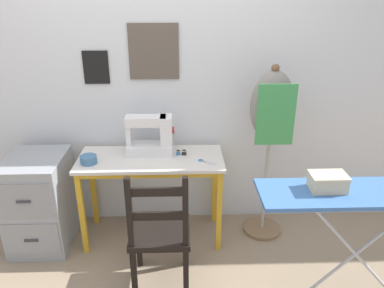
% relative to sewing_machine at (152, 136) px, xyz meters
% --- Properties ---
extents(ground_plane, '(14.00, 14.00, 0.00)m').
position_rel_sewing_machine_xyz_m(ground_plane, '(-0.01, -0.32, -0.86)').
color(ground_plane, gray).
extents(wall_back, '(10.00, 0.07, 2.55)m').
position_rel_sewing_machine_xyz_m(wall_back, '(-0.01, 0.22, 0.41)').
color(wall_back, silver).
rests_on(wall_back, ground_plane).
extents(sewing_table, '(1.12, 0.48, 0.72)m').
position_rel_sewing_machine_xyz_m(sewing_table, '(-0.01, -0.10, -0.24)').
color(sewing_table, silver).
rests_on(sewing_table, ground_plane).
extents(sewing_machine, '(0.37, 0.17, 0.33)m').
position_rel_sewing_machine_xyz_m(sewing_machine, '(0.00, 0.00, 0.00)').
color(sewing_machine, white).
rests_on(sewing_machine, sewing_table).
extents(fabric_bowl, '(0.12, 0.12, 0.06)m').
position_rel_sewing_machine_xyz_m(fabric_bowl, '(-0.47, -0.17, -0.11)').
color(fabric_bowl, teal).
rests_on(fabric_bowl, sewing_table).
extents(scissors, '(0.14, 0.12, 0.01)m').
position_rel_sewing_machine_xyz_m(scissors, '(0.39, -0.17, -0.14)').
color(scissors, silver).
rests_on(scissors, sewing_table).
extents(thread_spool_near_machine, '(0.04, 0.04, 0.04)m').
position_rel_sewing_machine_xyz_m(thread_spool_near_machine, '(0.20, -0.04, -0.13)').
color(thread_spool_near_machine, '#2875C1').
rests_on(thread_spool_near_machine, sewing_table).
extents(thread_spool_mid_table, '(0.04, 0.04, 0.04)m').
position_rel_sewing_machine_xyz_m(thread_spool_mid_table, '(0.24, -0.04, -0.13)').
color(thread_spool_mid_table, black).
rests_on(thread_spool_mid_table, sewing_table).
extents(wooden_chair, '(0.40, 0.38, 0.91)m').
position_rel_sewing_machine_xyz_m(wooden_chair, '(0.07, -0.65, -0.44)').
color(wooden_chair, black).
rests_on(wooden_chair, ground_plane).
extents(filing_cabinet, '(0.44, 0.54, 0.75)m').
position_rel_sewing_machine_xyz_m(filing_cabinet, '(-0.89, -0.14, -0.49)').
color(filing_cabinet, '#93999E').
rests_on(filing_cabinet, ground_plane).
extents(dress_form, '(0.33, 0.32, 1.43)m').
position_rel_sewing_machine_xyz_m(dress_form, '(0.91, -0.05, 0.17)').
color(dress_form, '#846647').
rests_on(dress_form, ground_plane).
extents(ironing_board, '(1.26, 0.34, 0.87)m').
position_rel_sewing_machine_xyz_m(ironing_board, '(1.29, -0.89, -0.04)').
color(ironing_board, '#3D6BAD').
rests_on(ironing_board, ground_plane).
extents(storage_box, '(0.21, 0.14, 0.10)m').
position_rel_sewing_machine_xyz_m(storage_box, '(1.05, -0.87, 0.05)').
color(storage_box, beige).
rests_on(storage_box, ironing_board).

